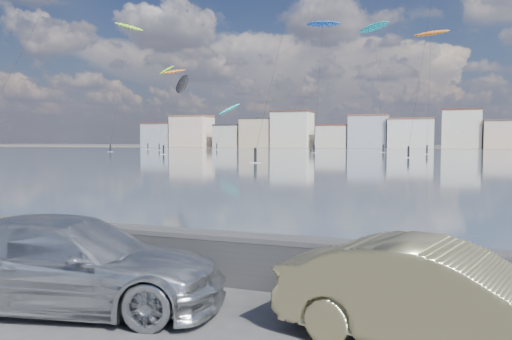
% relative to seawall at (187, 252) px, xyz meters
% --- Properties ---
extents(ground, '(700.00, 700.00, 0.00)m').
position_rel_seawall_xyz_m(ground, '(0.00, -2.70, -0.58)').
color(ground, '#333335').
rests_on(ground, ground).
extents(bay_water, '(500.00, 177.00, 0.00)m').
position_rel_seawall_xyz_m(bay_water, '(0.00, 88.80, -0.58)').
color(bay_water, '#3C5164').
rests_on(bay_water, ground).
extents(far_shore_strip, '(500.00, 60.00, 0.00)m').
position_rel_seawall_xyz_m(far_shore_strip, '(0.00, 197.30, -0.57)').
color(far_shore_strip, '#4C473D').
rests_on(far_shore_strip, ground).
extents(seawall, '(400.00, 0.36, 1.08)m').
position_rel_seawall_xyz_m(seawall, '(0.00, 0.00, 0.00)').
color(seawall, '#28282B').
rests_on(seawall, ground).
extents(far_buildings, '(240.79, 13.26, 14.60)m').
position_rel_seawall_xyz_m(far_buildings, '(1.31, 183.30, 5.44)').
color(far_buildings, '#9EA8B7').
rests_on(far_buildings, ground).
extents(car_silver, '(5.67, 3.37, 1.54)m').
position_rel_seawall_xyz_m(car_silver, '(-1.09, -2.15, 0.19)').
color(car_silver, '#B9BCC0').
rests_on(car_silver, ground).
extents(car_champagne, '(4.69, 2.61, 1.46)m').
position_rel_seawall_xyz_m(car_champagne, '(4.83, -1.86, 0.15)').
color(car_champagne, tan).
rests_on(car_champagne, ground).
extents(kitesurfer_1, '(11.18, 16.09, 33.84)m').
position_rel_seawall_xyz_m(kitesurfer_1, '(-24.13, 116.71, 31.47)').
color(kitesurfer_1, blue).
rests_on(kitesurfer_1, ground).
extents(kitesurfer_3, '(8.66, 11.85, 33.38)m').
position_rel_seawall_xyz_m(kitesurfer_3, '(-12.07, 122.32, 30.61)').
color(kitesurfer_3, '#19BFBF').
rests_on(kitesurfer_3, ground).
extents(kitesurfer_4, '(9.12, 15.32, 28.16)m').
position_rel_seawall_xyz_m(kitesurfer_4, '(1.92, 112.83, 26.31)').
color(kitesurfer_4, orange).
rests_on(kitesurfer_4, ground).
extents(kitesurfer_6, '(8.26, 12.51, 35.13)m').
position_rel_seawall_xyz_m(kitesurfer_6, '(-74.48, 105.85, 32.12)').
color(kitesurfer_6, '#8CD826').
rests_on(kitesurfer_6, ground).
extents(kitesurfer_9, '(5.91, 15.41, 19.00)m').
position_rel_seawall_xyz_m(kitesurfer_9, '(-50.29, 91.15, 14.97)').
color(kitesurfer_9, black).
rests_on(kitesurfer_9, ground).
extents(kitesurfer_12, '(7.04, 19.77, 28.90)m').
position_rel_seawall_xyz_m(kitesurfer_12, '(-85.02, 148.04, 26.46)').
color(kitesurfer_12, orange).
rests_on(kitesurfer_12, ground).
extents(kitesurfer_16, '(5.07, 13.87, 27.19)m').
position_rel_seawall_xyz_m(kitesurfer_16, '(-75.82, 127.72, 23.71)').
color(kitesurfer_16, '#8CD826').
rests_on(kitesurfer_16, ground).
extents(kitesurfer_17, '(6.83, 17.91, 16.18)m').
position_rel_seawall_xyz_m(kitesurfer_17, '(-62.45, 145.51, 12.64)').
color(kitesurfer_17, '#19BFBF').
rests_on(kitesurfer_17, ground).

